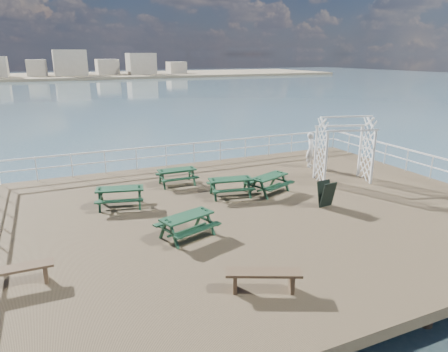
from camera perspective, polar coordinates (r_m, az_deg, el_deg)
ground at (r=14.76m, az=4.79°, el=-5.10°), size 18.00×14.00×0.30m
sea_backdrop at (r=147.40m, az=-16.89°, el=14.01°), size 300.00×300.00×9.20m
railing at (r=16.58m, az=0.43°, el=1.19°), size 17.77×13.76×1.10m
picnic_table_a at (r=17.22m, az=-6.75°, el=0.37°), size 1.62×1.32×0.77m
picnic_table_b at (r=15.09m, az=-14.64°, el=-2.38°), size 1.96×1.71×0.82m
picnic_table_c at (r=15.71m, az=0.92°, el=-1.05°), size 1.88×1.62×0.81m
picnic_table_d at (r=12.29m, az=-5.30°, el=-6.45°), size 1.98×1.77×0.80m
picnic_table_e at (r=16.20m, az=6.50°, el=-0.62°), size 2.04×1.86×0.81m
flat_bench_near at (r=11.06m, az=-27.68°, el=-12.08°), size 1.75×0.44×0.50m
flat_bench_far at (r=9.73m, az=5.66°, el=-14.05°), size 1.80×1.13×0.51m
trellis_arbor at (r=18.19m, az=16.76°, el=3.22°), size 2.56×1.80×2.88m
sandwich_board at (r=15.10m, az=14.39°, el=-2.55°), size 0.63×0.50×0.97m
person at (r=20.20m, az=12.29°, el=3.67°), size 0.74×0.73×1.73m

